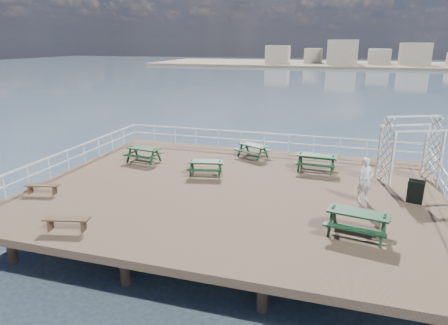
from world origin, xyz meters
TOP-DOWN VIEW (x-y plane):
  - ground at (0.00, 0.00)m, footprint 18.00×14.00m
  - sea_backdrop at (12.54, 134.07)m, footprint 300.00×300.00m
  - railing at (-0.07, 2.57)m, footprint 17.77×13.76m
  - picnic_table_a at (-5.89, 2.56)m, footprint 1.98×1.68m
  - picnic_table_b at (-0.31, 5.17)m, footprint 2.16×2.02m
  - picnic_table_c at (3.35, 3.67)m, footprint 2.05×1.69m
  - picnic_table_d at (-1.83, 1.36)m, footprint 1.93×1.67m
  - picnic_table_e at (5.27, -3.20)m, footprint 2.27×1.96m
  - flat_bench_near at (-7.80, -3.14)m, footprint 1.49×0.67m
  - flat_bench_far at (-4.48, -5.80)m, footprint 1.64×0.74m
  - trellis_arbor at (7.60, 3.30)m, footprint 2.86×2.24m
  - sandwich_board at (7.57, 0.39)m, footprint 0.71×0.59m
  - person at (5.57, 0.01)m, footprint 0.82×0.74m

SIDE VIEW (x-z plane):
  - sea_backdrop at x=12.54m, z-range -5.11..4.09m
  - ground at x=0.00m, z-range -0.30..0.00m
  - flat_bench_near at x=-7.80m, z-range 0.10..0.52m
  - flat_bench_far at x=-4.48m, z-range 0.11..0.57m
  - sandwich_board at x=7.57m, z-range -0.01..1.00m
  - picnic_table_d at x=-1.83m, z-range 0.12..0.94m
  - picnic_table_b at x=-0.31m, z-range 0.12..0.95m
  - picnic_table_a at x=-5.89m, z-range 0.12..1.00m
  - picnic_table_c at x=3.35m, z-range 0.13..1.09m
  - picnic_table_e at x=5.27m, z-range 0.14..1.12m
  - railing at x=-0.07m, z-range 0.32..1.42m
  - person at x=5.57m, z-range 0.00..1.89m
  - trellis_arbor at x=7.60m, z-range -0.18..2.98m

